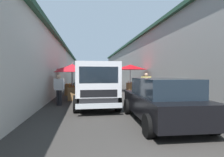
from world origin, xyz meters
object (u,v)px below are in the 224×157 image
object	(u,v)px
fruit_stall_near_left	(81,73)
fruit_stall_near_right	(71,72)
fruit_stall_mid_lane	(130,70)
fruit_stall_far_right	(73,72)
delivery_truck	(96,86)
vendor_in_shade	(146,84)
hatchback_car	(162,100)
vendor_by_crates	(59,88)

from	to	relation	value
fruit_stall_near_left	fruit_stall_near_right	size ratio (longest dim) A/B	0.94
fruit_stall_mid_lane	fruit_stall_near_right	size ratio (longest dim) A/B	1.19
fruit_stall_far_right	delivery_truck	xyz separation A→B (m)	(-2.86, -1.25, -0.66)
fruit_stall_near_left	fruit_stall_mid_lane	size ratio (longest dim) A/B	0.79
fruit_stall_mid_lane	fruit_stall_near_right	bearing A→B (deg)	108.10
fruit_stall_mid_lane	vendor_in_shade	size ratio (longest dim) A/B	1.75
fruit_stall_far_right	fruit_stall_mid_lane	world-z (taller)	fruit_stall_mid_lane
hatchback_car	fruit_stall_near_right	bearing A→B (deg)	23.57
fruit_stall_far_right	vendor_in_shade	size ratio (longest dim) A/B	1.37
delivery_truck	vendor_in_shade	size ratio (longest dim) A/B	3.00
hatchback_car	vendor_in_shade	world-z (taller)	vendor_in_shade
hatchback_car	delivery_truck	size ratio (longest dim) A/B	0.80
vendor_in_shade	fruit_stall_far_right	bearing A→B (deg)	87.53
vendor_by_crates	vendor_in_shade	xyz separation A→B (m)	(1.51, -5.11, 0.06)
fruit_stall_near_left	hatchback_car	xyz separation A→B (m)	(-12.97, -2.89, -0.96)
delivery_truck	vendor_by_crates	world-z (taller)	delivery_truck
fruit_stall_near_right	hatchback_car	world-z (taller)	fruit_stall_near_right
hatchback_car	vendor_by_crates	world-z (taller)	vendor_by_crates
fruit_stall_near_right	fruit_stall_mid_lane	bearing A→B (deg)	-71.90
fruit_stall_near_left	vendor_by_crates	distance (m)	9.29
fruit_stall_far_right	vendor_by_crates	distance (m)	1.97
fruit_stall_near_right	delivery_truck	size ratio (longest dim) A/B	0.49
vendor_by_crates	fruit_stall_near_right	bearing A→B (deg)	-3.67
vendor_by_crates	vendor_in_shade	bearing A→B (deg)	-73.52
fruit_stall_mid_lane	hatchback_car	distance (m)	9.86
delivery_truck	vendor_by_crates	distance (m)	2.14
fruit_stall_far_right	fruit_stall_near_right	bearing A→B (deg)	5.98
fruit_stall_far_right	fruit_stall_mid_lane	size ratio (longest dim) A/B	0.78
fruit_stall_far_right	vendor_by_crates	size ratio (longest dim) A/B	1.45
vendor_in_shade	fruit_stall_near_left	bearing A→B (deg)	28.61
hatchback_car	vendor_by_crates	distance (m)	5.35
vendor_in_shade	vendor_by_crates	bearing A→B (deg)	106.48
fruit_stall_far_right	hatchback_car	world-z (taller)	fruit_stall_far_right
fruit_stall_near_right	hatchback_car	bearing A→B (deg)	-156.43
fruit_stall_near_right	vendor_in_shade	world-z (taller)	fruit_stall_near_right
fruit_stall_mid_lane	fruit_stall_near_right	distance (m)	5.19
delivery_truck	fruit_stall_near_left	bearing A→B (deg)	4.94
fruit_stall_near_left	vendor_in_shade	world-z (taller)	fruit_stall_near_left
fruit_stall_near_left	vendor_by_crates	world-z (taller)	fruit_stall_near_left
fruit_stall_near_right	fruit_stall_far_right	bearing A→B (deg)	-174.02
fruit_stall_near_right	delivery_truck	bearing A→B (deg)	-164.39
fruit_stall_near_right	fruit_stall_near_left	bearing A→B (deg)	-7.34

